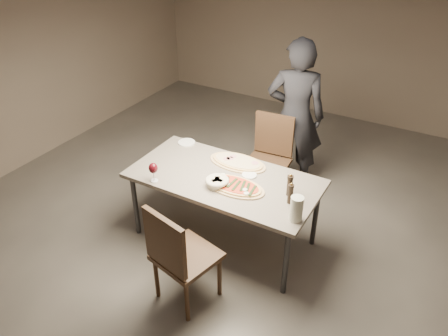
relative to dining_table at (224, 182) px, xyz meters
The scene contains 14 objects.
room 0.71m from the dining_table, ahead, with size 7.00×7.00×7.00m.
dining_table is the anchor object (origin of this frame).
zucchini_pizza 0.21m from the dining_table, 31.63° to the right, with size 0.59×0.33×0.05m.
ham_pizza 0.29m from the dining_table, 91.07° to the left, with size 0.60×0.33×0.04m.
bread_basket 0.19m from the dining_table, 82.43° to the right, with size 0.22×0.22×0.08m.
oil_dish 0.25m from the dining_table, 33.92° to the left, with size 0.14×0.14×0.02m.
pepper_mill_left 0.72m from the dining_table, ahead, with size 0.05×0.05×0.21m.
pepper_mill_right 0.67m from the dining_table, ahead, with size 0.06×0.06×0.22m.
carafe 0.88m from the dining_table, 17.75° to the right, with size 0.11×0.11×0.22m.
wine_glass 0.68m from the dining_table, 144.42° to the right, with size 0.09×0.09×0.19m.
side_plate 0.78m from the dining_table, 150.87° to the left, with size 0.18×0.18×0.01m.
chair_near 0.92m from the dining_table, 84.43° to the right, with size 0.56×0.56×0.99m.
chair_far 0.95m from the dining_table, 86.47° to the left, with size 0.51×0.51×0.98m.
diner 1.31m from the dining_table, 81.52° to the left, with size 0.66×0.43×1.80m, color black.
Camera 1 is at (1.71, -3.00, 3.01)m, focal length 35.00 mm.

